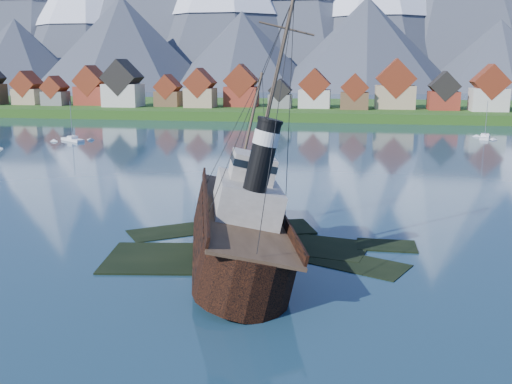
# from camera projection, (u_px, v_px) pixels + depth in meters

# --- Properties ---
(ground) EXTENTS (1400.00, 1400.00, 0.00)m
(ground) POSITION_uv_depth(u_px,v_px,m) (235.00, 254.00, 56.37)
(ground) COLOR #193446
(ground) RESTS_ON ground
(shoal) EXTENTS (31.71, 21.24, 1.14)m
(shoal) POSITION_uv_depth(u_px,v_px,m) (256.00, 251.00, 58.23)
(shoal) COLOR black
(shoal) RESTS_ON ground
(shore_bank) EXTENTS (600.00, 80.00, 3.20)m
(shore_bank) POSITION_uv_depth(u_px,v_px,m) (322.00, 113.00, 220.00)
(shore_bank) COLOR #224A15
(shore_bank) RESTS_ON ground
(seawall) EXTENTS (600.00, 2.50, 2.00)m
(seawall) POSITION_uv_depth(u_px,v_px,m) (316.00, 122.00, 183.43)
(seawall) COLOR #3F3D38
(seawall) RESTS_ON ground
(town) EXTENTS (250.96, 16.69, 17.30)m
(town) POSITION_uv_depth(u_px,v_px,m) (228.00, 90.00, 206.14)
(town) COLOR maroon
(town) RESTS_ON ground
(tugboat_wreck) EXTENTS (7.58, 32.68, 25.90)m
(tugboat_wreck) POSITION_uv_depth(u_px,v_px,m) (235.00, 221.00, 56.05)
(tugboat_wreck) COLOR black
(tugboat_wreck) RESTS_ON ground
(sailboat_c) EXTENTS (7.58, 6.03, 10.09)m
(sailboat_c) POSITION_uv_depth(u_px,v_px,m) (73.00, 140.00, 138.86)
(sailboat_c) COLOR white
(sailboat_c) RESTS_ON ground
(sailboat_e) EXTENTS (4.18, 8.78, 9.88)m
(sailboat_e) POSITION_uv_depth(u_px,v_px,m) (485.00, 138.00, 143.70)
(sailboat_e) COLOR white
(sailboat_e) RESTS_ON ground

